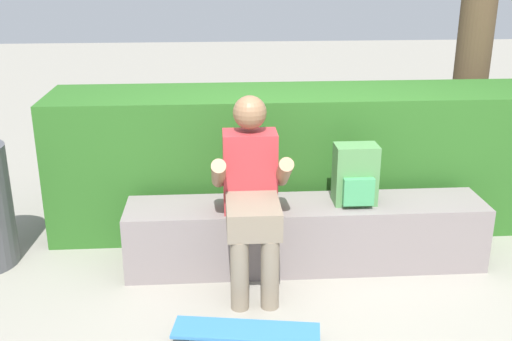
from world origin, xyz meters
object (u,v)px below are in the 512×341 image
(skateboard_near_person, at_px, (246,332))
(person_skater, at_px, (251,188))
(bench_main, at_px, (306,234))
(backpack_on_bench, at_px, (355,176))

(skateboard_near_person, bearing_deg, person_skater, 83.90)
(bench_main, relative_size, skateboard_near_person, 2.92)
(bench_main, distance_m, backpack_on_bench, 0.52)
(bench_main, bearing_deg, skateboard_near_person, -117.10)
(person_skater, xyz_separation_m, backpack_on_bench, (0.70, 0.20, -0.01))
(skateboard_near_person, bearing_deg, bench_main, 62.90)
(skateboard_near_person, xyz_separation_m, backpack_on_bench, (0.77, 0.88, 0.57))
(person_skater, relative_size, backpack_on_bench, 3.00)
(skateboard_near_person, height_order, backpack_on_bench, backpack_on_bench)
(person_skater, bearing_deg, skateboard_near_person, -96.10)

